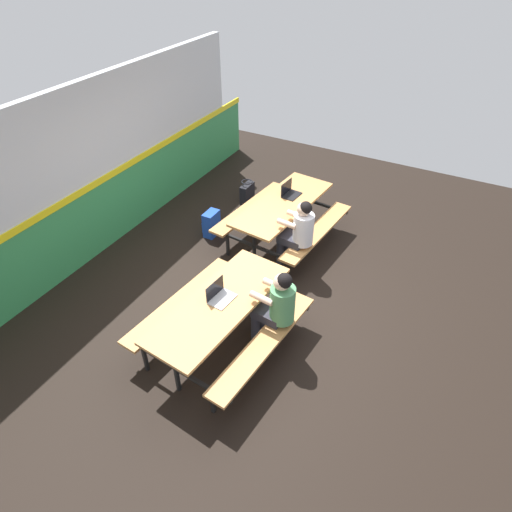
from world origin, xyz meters
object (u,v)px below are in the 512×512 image
(picnic_table_right, at_px, (283,211))
(tote_bag_bright, at_px, (247,193))
(laptop_silver, at_px, (220,295))
(backpack_dark, at_px, (211,224))
(student_nearer, at_px, (277,304))
(laptop_dark, at_px, (290,192))
(student_further, at_px, (298,230))
(picnic_table_left, at_px, (220,312))

(picnic_table_right, xyz_separation_m, tote_bag_bright, (0.84, 1.13, -0.38))
(laptop_silver, bearing_deg, backpack_dark, 36.17)
(student_nearer, distance_m, tote_bag_bright, 3.60)
(picnic_table_right, relative_size, tote_bag_bright, 4.80)
(laptop_silver, height_order, laptop_dark, same)
(student_further, relative_size, tote_bag_bright, 2.81)
(student_further, xyz_separation_m, backpack_dark, (0.14, 1.64, -0.49))
(laptop_dark, bearing_deg, picnic_table_right, -177.59)
(student_nearer, xyz_separation_m, laptop_dark, (2.35, 0.92, 0.08))
(backpack_dark, bearing_deg, laptop_dark, -59.14)
(laptop_dark, xyz_separation_m, tote_bag_bright, (0.57, 1.12, -0.59))
(student_further, relative_size, laptop_silver, 3.55)
(laptop_silver, xyz_separation_m, laptop_dark, (2.61, 0.30, 0.00))
(laptop_dark, distance_m, tote_bag_bright, 1.39)
(picnic_table_left, bearing_deg, student_nearer, -61.21)
(picnic_table_left, distance_m, laptop_dark, 2.70)
(laptop_silver, bearing_deg, student_nearer, -67.07)
(picnic_table_left, height_order, laptop_silver, laptop_silver)
(picnic_table_left, height_order, backpack_dark, picnic_table_left)
(picnic_table_left, xyz_separation_m, tote_bag_bright, (3.24, 1.45, -0.38))
(picnic_table_left, xyz_separation_m, student_further, (1.87, -0.19, 0.13))
(laptop_dark, bearing_deg, tote_bag_bright, 62.94)
(student_nearer, distance_m, backpack_dark, 2.69)
(laptop_silver, relative_size, backpack_dark, 0.77)
(picnic_table_left, distance_m, student_nearer, 0.69)
(picnic_table_left, height_order, student_further, student_further)
(picnic_table_left, xyz_separation_m, backpack_dark, (2.00, 1.45, -0.36))
(picnic_table_right, relative_size, backpack_dark, 4.69)
(picnic_table_right, bearing_deg, tote_bag_bright, 53.52)
(picnic_table_left, distance_m, student_further, 1.88)
(picnic_table_left, relative_size, student_nearer, 1.71)
(student_nearer, bearing_deg, laptop_dark, 21.45)
(picnic_table_left, bearing_deg, tote_bag_bright, 24.09)
(laptop_silver, bearing_deg, student_further, -6.91)
(laptop_dark, relative_size, backpack_dark, 0.77)
(student_nearer, relative_size, laptop_dark, 3.55)
(tote_bag_bright, bearing_deg, picnic_table_left, -155.91)
(laptop_dark, distance_m, backpack_dark, 1.42)
(picnic_table_left, bearing_deg, laptop_silver, 27.05)
(tote_bag_bright, bearing_deg, laptop_dark, -117.06)
(laptop_silver, bearing_deg, picnic_table_left, -152.95)
(picnic_table_left, xyz_separation_m, student_nearer, (0.33, -0.59, 0.13))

